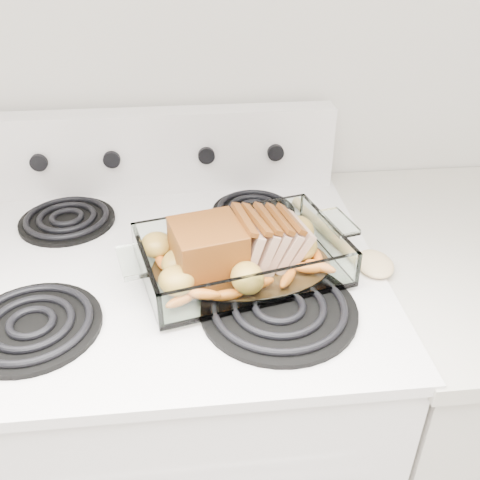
{
  "coord_description": "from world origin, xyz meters",
  "views": [
    {
      "loc": [
        0.06,
        0.85,
        1.49
      ],
      "look_at": [
        0.14,
        1.62,
        0.99
      ],
      "focal_mm": 40.0,
      "sensor_mm": 36.0,
      "label": 1
    }
  ],
  "objects": [
    {
      "name": "counter_right",
      "position": [
        0.67,
        1.66,
        0.47
      ],
      "size": [
        0.58,
        0.68,
        0.93
      ],
      "color": "beige",
      "rests_on": "ground"
    },
    {
      "name": "roast_vegetables",
      "position": [
        0.14,
        1.64,
        0.97
      ],
      "size": [
        0.34,
        0.19,
        0.04
      ],
      "rotation": [
        0.0,
        0.0,
        -0.39
      ],
      "color": "orange",
      "rests_on": "baking_dish"
    },
    {
      "name": "baking_dish",
      "position": [
        0.14,
        1.6,
        0.96
      ],
      "size": [
        0.34,
        0.22,
        0.07
      ],
      "rotation": [
        0.0,
        0.0,
        0.23
      ],
      "color": "white",
      "rests_on": "electric_range"
    },
    {
      "name": "pork_roast",
      "position": [
        0.12,
        1.6,
        1.0
      ],
      "size": [
        0.23,
        0.11,
        0.09
      ],
      "rotation": [
        0.0,
        0.0,
        -0.26
      ],
      "color": "#672E10",
      "rests_on": "baking_dish"
    },
    {
      "name": "electric_range",
      "position": [
        0.0,
        1.66,
        0.48
      ],
      "size": [
        0.78,
        0.7,
        1.12
      ],
      "color": "white",
      "rests_on": "ground"
    },
    {
      "name": "wooden_spoon",
      "position": [
        0.35,
        1.65,
        0.95
      ],
      "size": [
        0.14,
        0.29,
        0.02
      ],
      "rotation": [
        0.0,
        0.0,
        0.3
      ],
      "color": "#D1BE89",
      "rests_on": "electric_range"
    }
  ]
}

